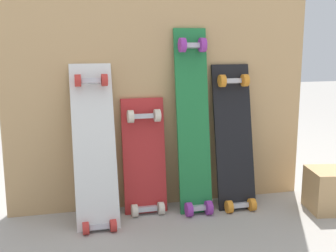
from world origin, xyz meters
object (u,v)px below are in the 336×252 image
(skateboard_white, at_px, (95,153))
(skateboard_red, at_px, (145,162))
(skateboard_green, at_px, (194,127))
(skateboard_black, at_px, (234,143))
(wooden_crate, at_px, (330,190))

(skateboard_white, distance_m, skateboard_red, 0.28)
(skateboard_green, height_order, skateboard_black, skateboard_green)
(skateboard_white, height_order, skateboard_black, skateboard_white)
(skateboard_red, bearing_deg, skateboard_green, -7.10)
(skateboard_black, bearing_deg, skateboard_white, -176.80)
(wooden_crate, bearing_deg, skateboard_white, 172.48)
(skateboard_white, bearing_deg, skateboard_black, 3.20)
(skateboard_red, relative_size, skateboard_green, 0.65)
(skateboard_green, xyz_separation_m, wooden_crate, (0.67, -0.20, -0.32))
(skateboard_red, distance_m, wooden_crate, 0.96)
(skateboard_white, relative_size, skateboard_black, 1.02)
(skateboard_black, bearing_deg, wooden_crate, -23.35)
(skateboard_green, relative_size, wooden_crate, 4.58)
(skateboard_green, bearing_deg, skateboard_white, -174.89)
(skateboard_green, bearing_deg, skateboard_black, -1.14)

